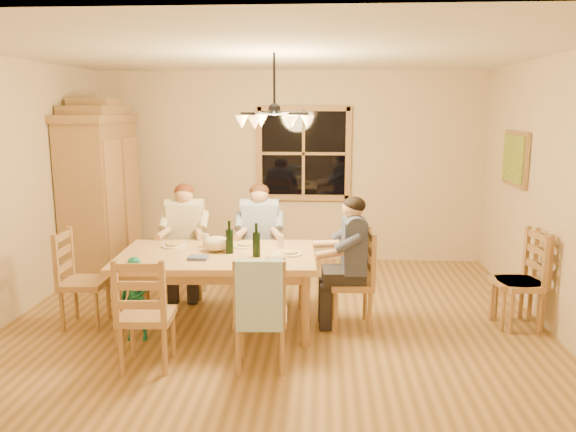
# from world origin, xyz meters

# --- Properties ---
(floor) EXTENTS (5.50, 5.50, 0.00)m
(floor) POSITION_xyz_m (0.00, 0.00, 0.00)
(floor) COLOR olive
(floor) RESTS_ON ground
(ceiling) EXTENTS (5.50, 5.00, 0.02)m
(ceiling) POSITION_xyz_m (0.00, 0.00, 2.70)
(ceiling) COLOR white
(ceiling) RESTS_ON wall_back
(wall_back) EXTENTS (5.50, 0.02, 2.70)m
(wall_back) POSITION_xyz_m (0.00, 2.50, 1.35)
(wall_back) COLOR beige
(wall_back) RESTS_ON floor
(wall_left) EXTENTS (0.02, 5.00, 2.70)m
(wall_left) POSITION_xyz_m (-2.75, 0.00, 1.35)
(wall_left) COLOR beige
(wall_left) RESTS_ON floor
(wall_right) EXTENTS (0.02, 5.00, 2.70)m
(wall_right) POSITION_xyz_m (2.75, 0.00, 1.35)
(wall_right) COLOR beige
(wall_right) RESTS_ON floor
(window) EXTENTS (1.30, 0.06, 1.30)m
(window) POSITION_xyz_m (0.20, 2.47, 1.55)
(window) COLOR black
(window) RESTS_ON wall_back
(painting) EXTENTS (0.06, 0.78, 0.64)m
(painting) POSITION_xyz_m (2.71, 1.20, 1.60)
(painting) COLOR #91623E
(painting) RESTS_ON wall_right
(chandelier) EXTENTS (0.77, 0.68, 0.71)m
(chandelier) POSITION_xyz_m (-0.00, 0.00, 2.08)
(chandelier) COLOR black
(chandelier) RESTS_ON ceiling
(armoire) EXTENTS (0.66, 1.40, 2.30)m
(armoire) POSITION_xyz_m (-2.42, 1.60, 1.06)
(armoire) COLOR #91623E
(armoire) RESTS_ON floor
(dining_table) EXTENTS (2.00, 1.29, 0.76)m
(dining_table) POSITION_xyz_m (-0.57, -0.14, 0.66)
(dining_table) COLOR #B0814E
(dining_table) RESTS_ON floor
(chair_far_left) EXTENTS (0.46, 0.44, 0.99)m
(chair_far_left) POSITION_xyz_m (-1.10, 0.74, 0.30)
(chair_far_left) COLOR #A8764A
(chair_far_left) RESTS_ON floor
(chair_far_right) EXTENTS (0.46, 0.44, 0.99)m
(chair_far_right) POSITION_xyz_m (-0.25, 0.79, 0.30)
(chair_far_right) COLOR #A8764A
(chair_far_right) RESTS_ON floor
(chair_near_left) EXTENTS (0.46, 0.44, 0.99)m
(chair_near_left) POSITION_xyz_m (-1.00, -1.08, 0.30)
(chair_near_left) COLOR #A8764A
(chair_near_left) RESTS_ON floor
(chair_near_right) EXTENTS (0.46, 0.44, 0.99)m
(chair_near_right) POSITION_xyz_m (-0.03, -1.03, 0.30)
(chair_near_right) COLOR #A8764A
(chair_near_right) RESTS_ON floor
(chair_end_left) EXTENTS (0.44, 0.46, 0.99)m
(chair_end_left) POSITION_xyz_m (-1.91, -0.22, 0.30)
(chair_end_left) COLOR #A8764A
(chair_end_left) RESTS_ON floor
(chair_end_right) EXTENTS (0.44, 0.46, 0.99)m
(chair_end_right) POSITION_xyz_m (0.77, -0.07, 0.30)
(chair_end_right) COLOR #A8764A
(chair_end_right) RESTS_ON floor
(adult_woman) EXTENTS (0.41, 0.44, 0.87)m
(adult_woman) POSITION_xyz_m (-1.10, 0.74, 0.84)
(adult_woman) COLOR beige
(adult_woman) RESTS_ON floor
(adult_plaid_man) EXTENTS (0.41, 0.44, 0.87)m
(adult_plaid_man) POSITION_xyz_m (-0.25, 0.79, 0.84)
(adult_plaid_man) COLOR #2F4881
(adult_plaid_man) RESTS_ON floor
(adult_slate_man) EXTENTS (0.44, 0.41, 0.87)m
(adult_slate_man) POSITION_xyz_m (0.77, -0.07, 0.84)
(adult_slate_man) COLOR #3E4564
(adult_slate_man) RESTS_ON floor
(towel) EXTENTS (0.39, 0.12, 0.58)m
(towel) POSITION_xyz_m (-0.02, -1.22, 0.70)
(towel) COLOR #A5C8DF
(towel) RESTS_ON chair_near_right
(wine_bottle_a) EXTENTS (0.08, 0.08, 0.33)m
(wine_bottle_a) POSITION_xyz_m (-0.44, -0.13, 0.93)
(wine_bottle_a) COLOR black
(wine_bottle_a) RESTS_ON dining_table
(wine_bottle_b) EXTENTS (0.08, 0.08, 0.33)m
(wine_bottle_b) POSITION_xyz_m (-0.16, -0.23, 0.93)
(wine_bottle_b) COLOR black
(wine_bottle_b) RESTS_ON dining_table
(plate_woman) EXTENTS (0.26, 0.26, 0.02)m
(plate_woman) POSITION_xyz_m (-1.07, 0.11, 0.77)
(plate_woman) COLOR white
(plate_woman) RESTS_ON dining_table
(plate_plaid) EXTENTS (0.26, 0.26, 0.02)m
(plate_plaid) POSITION_xyz_m (-0.32, 0.15, 0.77)
(plate_plaid) COLOR white
(plate_plaid) RESTS_ON dining_table
(plate_slate) EXTENTS (0.26, 0.26, 0.02)m
(plate_slate) POSITION_xyz_m (0.15, -0.14, 0.77)
(plate_slate) COLOR white
(plate_slate) RESTS_ON dining_table
(wine_glass_a) EXTENTS (0.06, 0.06, 0.14)m
(wine_glass_a) POSITION_xyz_m (-0.73, 0.10, 0.83)
(wine_glass_a) COLOR silver
(wine_glass_a) RESTS_ON dining_table
(wine_glass_b) EXTENTS (0.06, 0.06, 0.14)m
(wine_glass_b) POSITION_xyz_m (0.05, 0.11, 0.83)
(wine_glass_b) COLOR silver
(wine_glass_b) RESTS_ON dining_table
(cap) EXTENTS (0.20, 0.20, 0.11)m
(cap) POSITION_xyz_m (0.05, -0.48, 0.82)
(cap) COLOR beige
(cap) RESTS_ON dining_table
(napkin) EXTENTS (0.19, 0.15, 0.03)m
(napkin) POSITION_xyz_m (-0.71, -0.37, 0.78)
(napkin) COLOR #4B5589
(napkin) RESTS_ON dining_table
(cloth_bundle) EXTENTS (0.28, 0.22, 0.15)m
(cloth_bundle) POSITION_xyz_m (-0.59, -0.06, 0.84)
(cloth_bundle) COLOR beige
(cloth_bundle) RESTS_ON dining_table
(child) EXTENTS (0.31, 0.22, 0.81)m
(child) POSITION_xyz_m (-1.28, -0.53, 0.40)
(child) COLOR #19735E
(child) RESTS_ON floor
(chair_spare_front) EXTENTS (0.51, 0.53, 0.99)m
(chair_spare_front) POSITION_xyz_m (2.45, 0.04, 0.30)
(chair_spare_front) COLOR #A8764A
(chair_spare_front) RESTS_ON floor
(chair_spare_back) EXTENTS (0.47, 0.48, 0.99)m
(chair_spare_back) POSITION_xyz_m (2.45, 0.03, 0.30)
(chair_spare_back) COLOR #A8764A
(chair_spare_back) RESTS_ON floor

